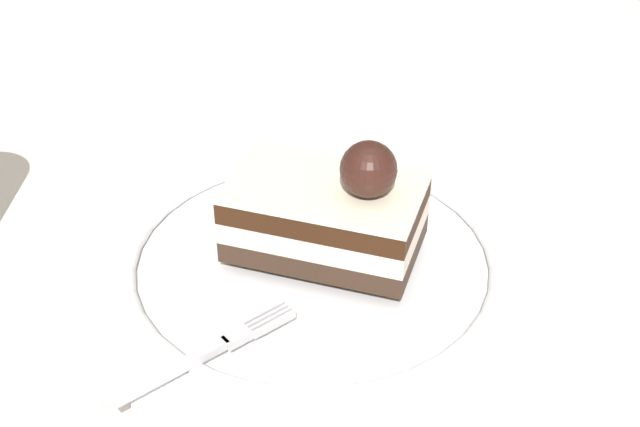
{
  "coord_description": "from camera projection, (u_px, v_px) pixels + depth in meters",
  "views": [
    {
      "loc": [
        -0.41,
        0.05,
        0.35
      ],
      "look_at": [
        0.01,
        -0.0,
        0.05
      ],
      "focal_mm": 47.96,
      "sensor_mm": 36.0,
      "label": 1
    }
  ],
  "objects": [
    {
      "name": "ground_plane",
      "position": [
        314.0,
        285.0,
        0.53
      ],
      "size": [
        2.4,
        2.4,
        0.0
      ],
      "primitive_type": "plane",
      "color": "silver"
    },
    {
      "name": "dessert_plate",
      "position": [
        320.0,
        266.0,
        0.53
      ],
      "size": [
        0.28,
        0.28,
        0.02
      ],
      "color": "white",
      "rests_on": "ground_plane"
    },
    {
      "name": "cake_slice",
      "position": [
        329.0,
        212.0,
        0.52
      ],
      "size": [
        0.11,
        0.13,
        0.08
      ],
      "color": "#36251A",
      "rests_on": "dessert_plate"
    },
    {
      "name": "fork",
      "position": [
        208.0,
        352.0,
        0.45
      ],
      "size": [
        0.07,
        0.1,
        0.0
      ],
      "color": "silver",
      "rests_on": "dessert_plate"
    }
  ]
}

